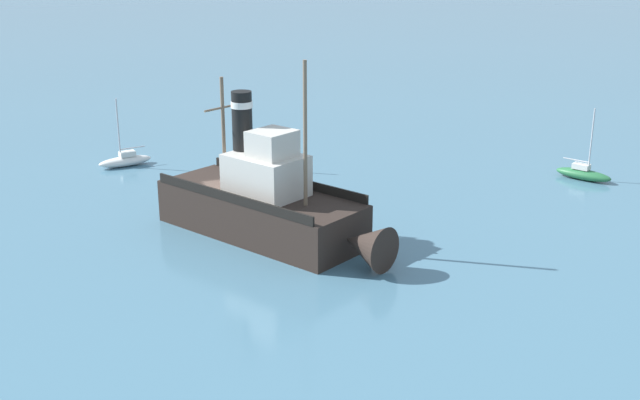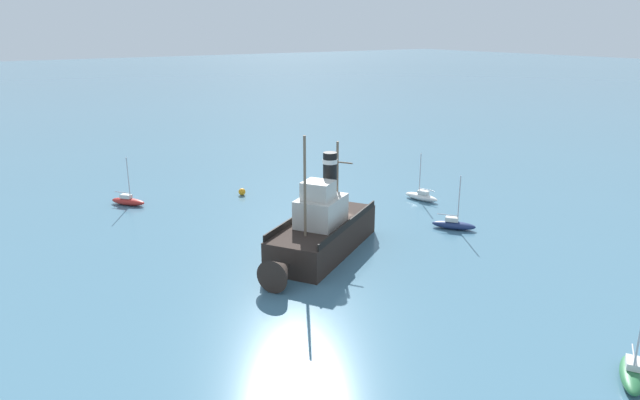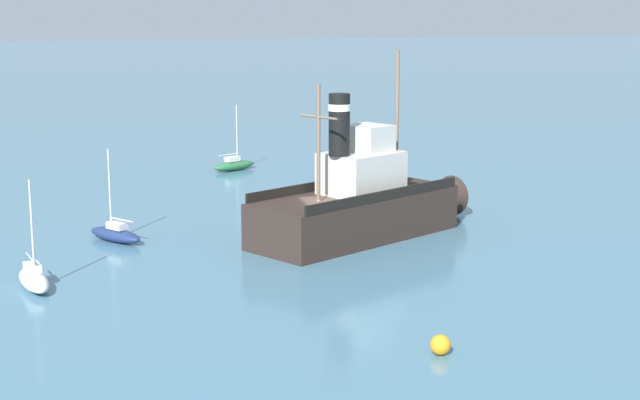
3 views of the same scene
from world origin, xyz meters
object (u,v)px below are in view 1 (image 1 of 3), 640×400
object	(u,v)px
old_tugboat	(268,205)
sailboat_white	(125,160)
sailboat_green	(583,173)
sailboat_navy	(247,164)

from	to	relation	value
old_tugboat	sailboat_white	distance (m)	17.85
old_tugboat	sailboat_green	xyz separation A→B (m)	(-22.82, -3.62, -1.40)
old_tugboat	sailboat_green	distance (m)	23.15
sailboat_navy	sailboat_green	bearing A→B (deg)	155.90
old_tugboat	sailboat_green	size ratio (longest dim) A/B	2.87
old_tugboat	sailboat_navy	distance (m)	13.19
old_tugboat	sailboat_navy	xyz separation A→B (m)	(-1.90, -12.97, -1.40)
sailboat_navy	sailboat_white	size ratio (longest dim) A/B	1.00
sailboat_white	old_tugboat	bearing A→B (deg)	109.95
sailboat_navy	sailboat_white	bearing A→B (deg)	-25.19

